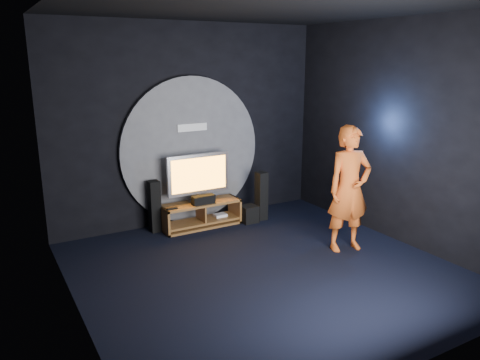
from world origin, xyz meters
The scene contains 15 objects.
floor centered at (0.00, 0.00, 0.00)m, with size 5.00×5.00×0.00m, color black.
back_wall centered at (0.00, 2.50, 1.75)m, with size 5.00×0.04×3.50m, color black.
front_wall centered at (0.00, -2.50, 1.75)m, with size 5.00×0.04×3.50m, color black.
left_wall centered at (-2.50, 0.00, 1.75)m, with size 0.04×5.00×3.50m, color black.
right_wall centered at (2.50, 0.00, 1.75)m, with size 0.04×5.00×3.50m, color black.
ceiling centered at (0.00, 0.00, 3.50)m, with size 5.00×5.00×0.01m, color black.
wall_disc_panel centered at (0.00, 2.44, 1.30)m, with size 2.60×0.11×2.60m.
media_console centered at (-0.02, 2.05, 0.19)m, with size 1.40×0.45×0.45m.
tv centered at (-0.02, 2.12, 0.91)m, with size 1.14×0.22×0.85m.
center_speaker centered at (-0.02, 1.94, 0.53)m, with size 0.40×0.15×0.15m, color black.
remote centered at (-0.60, 1.93, 0.46)m, with size 0.18×0.05×0.02m, color black.
tower_speaker_left centered at (-0.80, 2.23, 0.45)m, with size 0.18×0.20×0.89m, color black.
tower_speaker_right centered at (1.11, 1.86, 0.45)m, with size 0.18×0.20×0.89m, color black.
subwoofer centered at (0.83, 1.83, 0.15)m, with size 0.28×0.28×0.31m, color black.
player centered at (1.52, 0.03, 0.97)m, with size 0.71×0.46×1.94m, color #C9521B.
Camera 1 is at (-3.30, -5.06, 2.90)m, focal length 35.00 mm.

